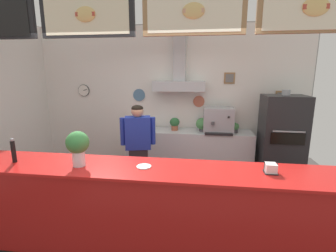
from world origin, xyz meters
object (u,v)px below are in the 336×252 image
at_px(pizza_oven, 281,141).
at_px(pepper_grinder, 13,150).
at_px(potted_basil, 149,124).
at_px(potted_oregano, 203,124).
at_px(napkin_holder, 271,169).
at_px(potted_thyme, 235,127).
at_px(potted_sage, 175,123).
at_px(espresso_machine, 218,120).
at_px(condiment_plate, 144,167).
at_px(basil_vase, 78,146).
at_px(shop_worker, 138,150).

bearing_deg(pizza_oven, pepper_grinder, -149.00).
distance_m(potted_basil, potted_oregano, 1.09).
bearing_deg(napkin_holder, potted_thyme, 91.60).
distance_m(potted_sage, potted_oregano, 0.56).
xyz_separation_m(potted_basil, potted_thyme, (1.71, -0.04, -0.01)).
bearing_deg(potted_oregano, potted_basil, 177.80).
bearing_deg(potted_sage, potted_basil, 179.33).
distance_m(espresso_machine, potted_sage, 0.87).
height_order(espresso_machine, potted_oregano, espresso_machine).
xyz_separation_m(pizza_oven, espresso_machine, (-1.13, 0.23, 0.32)).
height_order(potted_thyme, condiment_plate, potted_thyme).
bearing_deg(basil_vase, condiment_plate, 4.30).
distance_m(espresso_machine, potted_oregano, 0.32).
bearing_deg(potted_basil, pizza_oven, -6.37).
distance_m(pizza_oven, condiment_plate, 2.95).
xyz_separation_m(espresso_machine, pepper_grinder, (-2.45, -2.38, 0.04)).
relative_size(shop_worker, potted_basil, 7.91).
height_order(pizza_oven, potted_sage, pizza_oven).
xyz_separation_m(espresso_machine, potted_thyme, (0.32, 0.01, -0.14)).
distance_m(espresso_machine, potted_basil, 1.40).
bearing_deg(potted_sage, potted_oregano, -3.65).
bearing_deg(potted_thyme, pepper_grinder, -139.27).
xyz_separation_m(potted_oregano, condiment_plate, (-0.64, -2.34, -0.00)).
bearing_deg(shop_worker, potted_thyme, -160.39).
xyz_separation_m(espresso_machine, napkin_holder, (0.39, -2.31, -0.05)).
distance_m(potted_basil, potted_thyme, 1.71).
relative_size(potted_thyme, potted_oregano, 0.71).
distance_m(potted_oregano, condiment_plate, 2.42).
distance_m(potted_basil, pepper_grinder, 2.66).
relative_size(potted_oregano, basil_vase, 0.70).
height_order(potted_basil, potted_oregano, potted_oregano).
height_order(potted_thyme, potted_oregano, potted_oregano).
relative_size(potted_oregano, napkin_holder, 2.00).
bearing_deg(potted_thyme, shop_worker, -146.24).
xyz_separation_m(potted_sage, napkin_holder, (1.25, -2.36, 0.04)).
bearing_deg(potted_basil, espresso_machine, -2.13).
distance_m(pizza_oven, potted_oregano, 1.47).
bearing_deg(shop_worker, pepper_grinder, 34.68).
relative_size(shop_worker, condiment_plate, 9.75).
relative_size(potted_thyme, napkin_holder, 1.42).
bearing_deg(potted_sage, pizza_oven, -7.87).
relative_size(pepper_grinder, basil_vase, 0.74).
bearing_deg(pizza_oven, napkin_holder, -109.63).
height_order(potted_oregano, basil_vase, basil_vase).
relative_size(espresso_machine, pepper_grinder, 2.00).
xyz_separation_m(pizza_oven, potted_sage, (-1.99, 0.28, 0.22)).
bearing_deg(pizza_oven, espresso_machine, 168.50).
bearing_deg(shop_worker, basil_vase, 61.36).
xyz_separation_m(shop_worker, potted_oregano, (1.02, 1.10, 0.22)).
bearing_deg(potted_oregano, shop_worker, -132.84).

